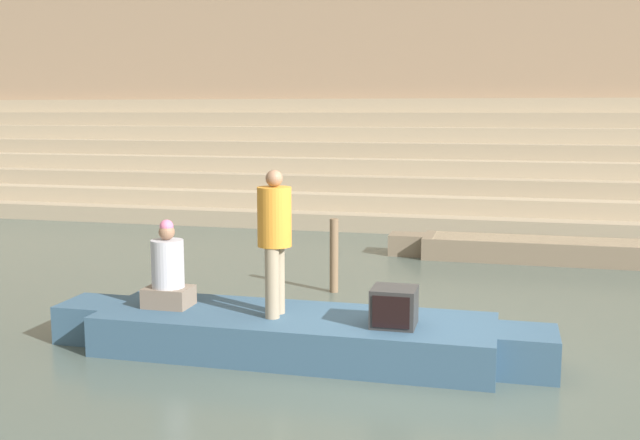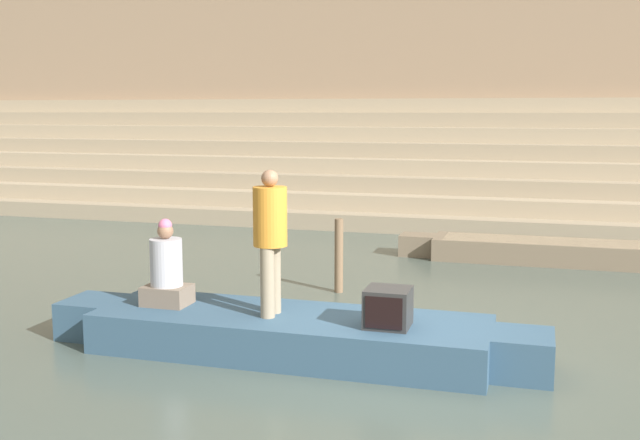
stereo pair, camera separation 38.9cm
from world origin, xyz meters
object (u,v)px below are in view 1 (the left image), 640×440
person_rowing (168,273)px  mooring_post (334,256)px  rowboat_main (294,333)px  tv_set (394,307)px  moored_boat_shore (552,250)px  person_standing (275,233)px

person_rowing → mooring_post: bearing=55.0°
rowboat_main → person_rowing: size_ratio=5.55×
tv_set → moored_boat_shore: 6.60m
rowboat_main → person_standing: 1.15m
rowboat_main → tv_set: (1.14, -0.15, 0.41)m
person_rowing → mooring_post: size_ratio=0.92×
rowboat_main → mooring_post: 2.94m
person_standing → person_rowing: (-1.32, 0.08, -0.53)m
person_standing → person_rowing: person_standing is taller
person_standing → rowboat_main: bearing=1.2°
tv_set → mooring_post: bearing=116.2°
person_rowing → moored_boat_shore: bearing=42.3°
tv_set → mooring_post: 3.35m
person_standing → person_rowing: bearing=160.1°
person_standing → mooring_post: (-0.01, 2.98, -0.82)m
rowboat_main → person_standing: person_standing is taller
tv_set → mooring_post: (-1.35, 3.06, -0.10)m
moored_boat_shore → mooring_post: size_ratio=5.31×
moored_boat_shore → person_rowing: bearing=-131.5°
tv_set → moored_boat_shore: size_ratio=0.08×
rowboat_main → person_rowing: 1.63m
tv_set → moored_boat_shore: (1.96, 6.29, -0.44)m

